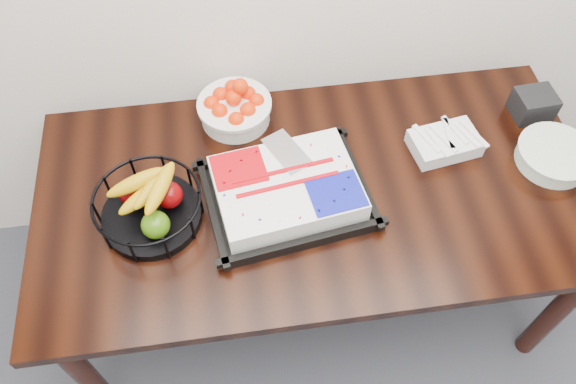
{
  "coord_description": "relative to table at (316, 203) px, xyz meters",
  "views": [
    {
      "loc": [
        -0.24,
        0.98,
        2.22
      ],
      "look_at": [
        -0.1,
        1.94,
        0.83
      ],
      "focal_mm": 35.0,
      "sensor_mm": 36.0,
      "label": 1
    }
  ],
  "objects": [
    {
      "name": "napkin_box",
      "position": [
        0.8,
        0.21,
        0.13
      ],
      "size": [
        0.14,
        0.12,
        0.09
      ],
      "primitive_type": "cube",
      "rotation": [
        0.0,
        0.0,
        0.06
      ],
      "color": "black",
      "rests_on": "table"
    },
    {
      "name": "table",
      "position": [
        0.0,
        0.0,
        0.0
      ],
      "size": [
        1.8,
        0.9,
        0.75
      ],
      "color": "black",
      "rests_on": "ground"
    },
    {
      "name": "cake_tray",
      "position": [
        -0.1,
        -0.03,
        0.13
      ],
      "size": [
        0.54,
        0.45,
        0.1
      ],
      "color": "black",
      "rests_on": "table"
    },
    {
      "name": "tangerine_bowl",
      "position": [
        -0.23,
        0.33,
        0.16
      ],
      "size": [
        0.26,
        0.26,
        0.16
      ],
      "color": "white",
      "rests_on": "table"
    },
    {
      "name": "fruit_basket",
      "position": [
        -0.52,
        -0.04,
        0.16
      ],
      "size": [
        0.33,
        0.33,
        0.17
      ],
      "color": "black",
      "rests_on": "table"
    },
    {
      "name": "fork_bag",
      "position": [
        0.45,
        0.1,
        0.12
      ],
      "size": [
        0.24,
        0.18,
        0.06
      ],
      "color": "silver",
      "rests_on": "table"
    },
    {
      "name": "plate_stack",
      "position": [
        0.79,
        -0.0,
        0.12
      ],
      "size": [
        0.25,
        0.25,
        0.06
      ],
      "color": "white",
      "rests_on": "table"
    }
  ]
}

